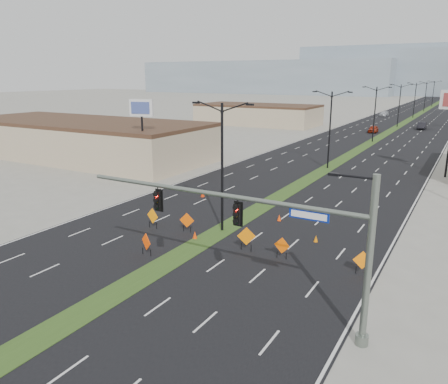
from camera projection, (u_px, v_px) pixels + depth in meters
The scene contains 29 objects.
ground at pixel (116, 293), 24.70m from camera, with size 600.00×600.00×0.00m, color gray.
road_surface at pixel (400, 125), 108.46m from camera, with size 25.00×400.00×0.02m, color black.
median_strip at pixel (400, 125), 108.46m from camera, with size 2.00×400.00×0.04m, color #2B4619.
building_sw_near at pixel (82, 140), 66.05m from camera, with size 40.00×16.00×5.00m, color tan.
building_sw_far at pixel (258, 115), 110.74m from camera, with size 30.00×14.00×4.50m, color tan.
mesa_west at pixel (265, 77), 314.21m from camera, with size 180.00×50.00×22.00m, color gray.
mesa_backdrop at pixel (407, 70), 303.06m from camera, with size 140.00×50.00×32.00m, color gray.
signal_mast at pixel (271, 229), 21.02m from camera, with size 16.30×0.60×8.00m.
streetlight_0 at pixel (222, 164), 33.36m from camera, with size 5.15×0.24×10.02m.
streetlight_1 at pixel (330, 128), 56.81m from camera, with size 5.15×0.24×10.02m.
streetlight_2 at pixel (375, 112), 80.26m from camera, with size 5.15×0.24×10.02m.
streetlight_3 at pixel (399, 104), 103.71m from camera, with size 5.15×0.24×10.02m.
streetlight_4 at pixel (415, 99), 127.16m from camera, with size 5.15×0.24×10.02m.
streetlight_5 at pixel (425, 95), 150.61m from camera, with size 5.15×0.24×10.02m.
streetlight_6 at pixel (433, 93), 174.07m from camera, with size 5.15×0.24×10.02m.
car_left at pixel (373, 129), 94.69m from camera, with size 1.78×4.42×1.50m, color maroon.
car_mid at pixel (422, 126), 100.50m from camera, with size 1.73×4.97×1.64m, color black.
car_far at pixel (384, 114), 133.35m from camera, with size 1.94×4.77×1.38m, color #B8BDC3.
construction_sign_0 at pixel (153, 217), 34.99m from camera, with size 1.26×0.29×1.70m.
construction_sign_1 at pixel (146, 242), 29.72m from camera, with size 1.12×0.52×1.60m.
construction_sign_2 at pixel (187, 221), 34.18m from camera, with size 1.15×0.37×1.58m.
construction_sign_3 at pixel (246, 237), 30.47m from camera, with size 1.21×0.58×1.75m.
construction_sign_4 at pixel (282, 246), 29.20m from camera, with size 1.13×0.06×1.51m.
construction_sign_5 at pixel (362, 261), 26.78m from camera, with size 1.12×0.44×1.57m.
cone_0 at pixel (195, 235), 32.90m from camera, with size 0.36×0.36×0.60m, color #EE3E05.
cone_1 at pixel (279, 218), 37.00m from camera, with size 0.34×0.34×0.57m, color #FF4105.
cone_2 at pixel (316, 239), 32.29m from camera, with size 0.32×0.32×0.53m, color #D66E04.
cone_3 at pixel (203, 194), 44.34m from camera, with size 0.40×0.40×0.67m, color red.
pole_sign_west at pixel (142, 114), 52.12m from camera, with size 3.02×1.00×9.26m.
Camera 1 is at (16.48, -16.35, 11.92)m, focal length 35.00 mm.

